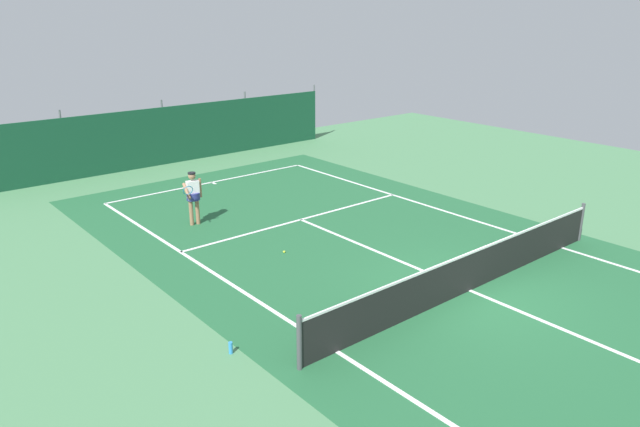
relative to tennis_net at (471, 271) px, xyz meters
name	(u,v)px	position (x,y,z in m)	size (l,w,h in m)	color
ground_plane	(469,291)	(0.00, 0.00, -0.51)	(36.00, 36.00, 0.00)	#4C8456
court_surface	(469,290)	(0.00, 0.00, -0.51)	(11.02, 26.60, 0.01)	#236038
tennis_net	(471,271)	(0.00, 0.00, 0.00)	(10.12, 0.10, 1.10)	black
back_fence	(161,146)	(0.00, 16.15, 0.16)	(16.30, 0.98, 2.70)	#14472D
tennis_player	(193,194)	(-2.74, 8.12, 0.45)	(0.78, 0.71, 1.64)	#9E7051
tennis_ball_near_player	(284,252)	(-1.98, 4.59, -0.48)	(0.07, 0.07, 0.07)	#CCDB33
water_bottle	(231,348)	(-5.70, 1.25, -0.39)	(0.08, 0.08, 0.24)	#338CD8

